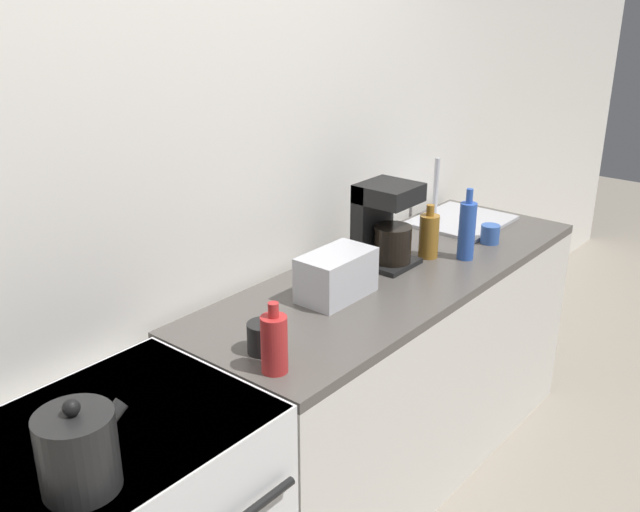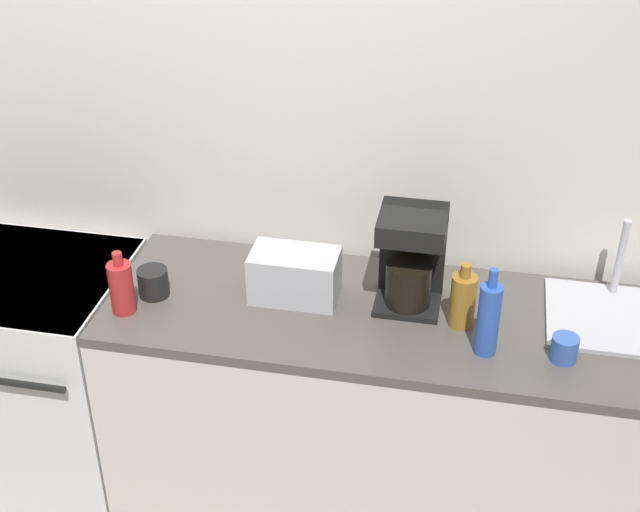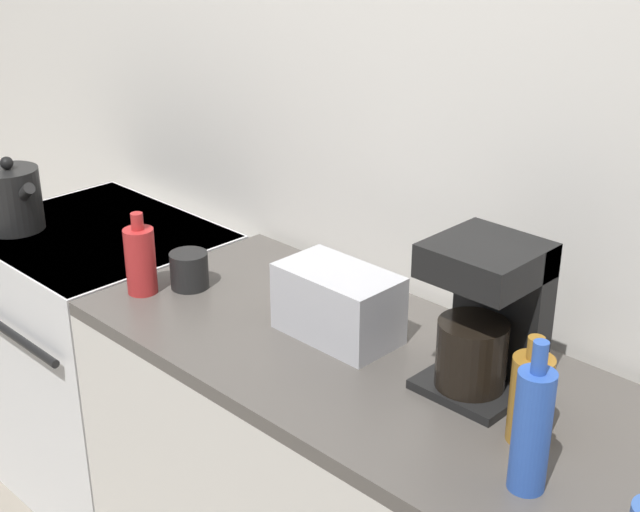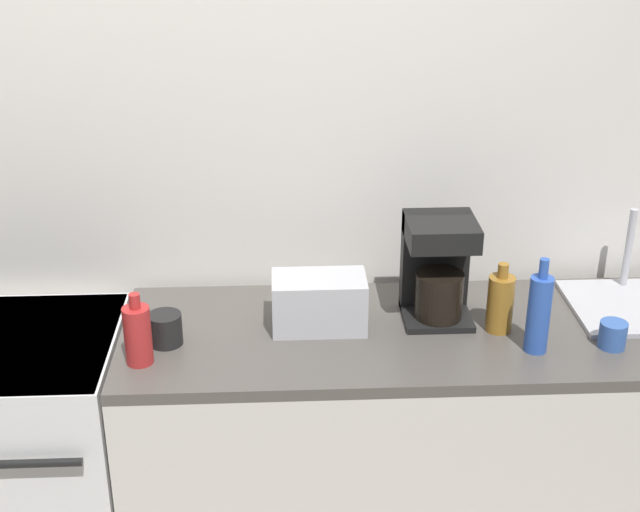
% 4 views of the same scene
% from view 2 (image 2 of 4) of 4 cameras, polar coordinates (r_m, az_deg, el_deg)
% --- Properties ---
extents(wall_back, '(8.00, 0.05, 2.60)m').
position_cam_2_polar(wall_back, '(3.07, -6.24, 8.08)').
color(wall_back, silver).
rests_on(wall_back, ground_plane).
extents(stove, '(0.72, 0.64, 0.89)m').
position_cam_2_polar(stove, '(3.44, -17.72, -7.06)').
color(stove, silver).
rests_on(stove, ground_plane).
extents(counter_block, '(1.90, 0.64, 0.89)m').
position_cam_2_polar(counter_block, '(3.11, 4.82, -10.37)').
color(counter_block, silver).
rests_on(counter_block, ground_plane).
extents(toaster, '(0.28, 0.16, 0.16)m').
position_cam_2_polar(toaster, '(2.86, -1.63, -1.24)').
color(toaster, '#BCBCC1').
rests_on(toaster, counter_block).
extents(coffee_maker, '(0.21, 0.21, 0.33)m').
position_cam_2_polar(coffee_maker, '(2.81, 5.86, 0.02)').
color(coffee_maker, black).
rests_on(coffee_maker, counter_block).
extents(sink_tray, '(0.43, 0.37, 0.28)m').
position_cam_2_polar(sink_tray, '(2.94, 18.45, -3.62)').
color(sink_tray, '#B7B7BC').
rests_on(sink_tray, counter_block).
extents(bottle_blue, '(0.07, 0.07, 0.29)m').
position_cam_2_polar(bottle_blue, '(2.64, 10.73, -3.94)').
color(bottle_blue, '#2D56B7').
rests_on(bottle_blue, counter_block).
extents(bottle_red, '(0.08, 0.08, 0.22)m').
position_cam_2_polar(bottle_red, '(2.85, -12.60, -1.94)').
color(bottle_red, '#B72828').
rests_on(bottle_red, counter_block).
extents(bottle_amber, '(0.08, 0.08, 0.22)m').
position_cam_2_polar(bottle_amber, '(2.76, 9.14, -2.78)').
color(bottle_amber, '#9E6B23').
rests_on(bottle_amber, counter_block).
extents(cup_blue, '(0.08, 0.08, 0.08)m').
position_cam_2_polar(cup_blue, '(2.71, 15.37, -5.73)').
color(cup_blue, '#3860B2').
rests_on(cup_blue, counter_block).
extents(cup_black, '(0.10, 0.10, 0.09)m').
position_cam_2_polar(cup_black, '(2.93, -10.63, -1.67)').
color(cup_black, black).
rests_on(cup_black, counter_block).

